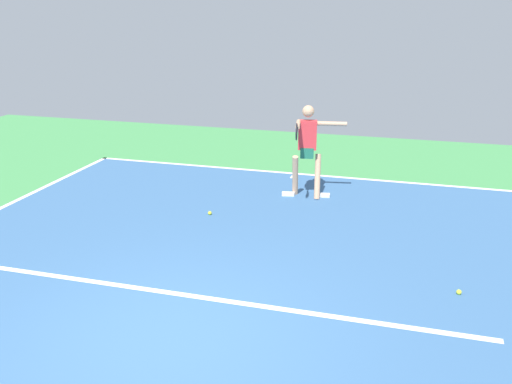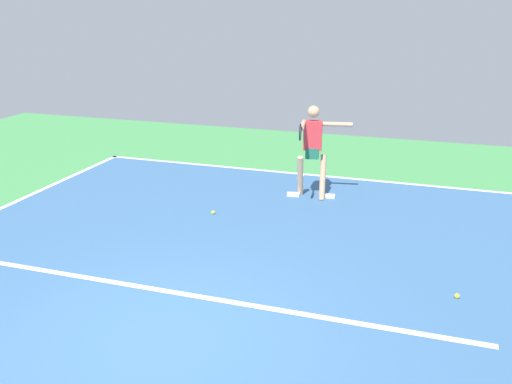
{
  "view_description": "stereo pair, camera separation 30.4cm",
  "coord_description": "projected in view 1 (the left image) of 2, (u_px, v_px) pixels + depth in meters",
  "views": [
    {
      "loc": [
        -2.4,
        4.89,
        3.51
      ],
      "look_at": [
        -0.25,
        -2.59,
        0.9
      ],
      "focal_mm": 39.43,
      "sensor_mm": 36.0,
      "label": 1
    },
    {
      "loc": [
        -2.69,
        4.8,
        3.51
      ],
      "look_at": [
        -0.25,
        -2.59,
        0.9
      ],
      "focal_mm": 39.43,
      "sensor_mm": 36.0,
      "label": 2
    }
  ],
  "objects": [
    {
      "name": "ground_plane",
      "position": [
        170.0,
        339.0,
        6.2
      ],
      "size": [
        21.37,
        21.37,
        0.0
      ],
      "primitive_type": "plane",
      "color": "#428E4C"
    },
    {
      "name": "court_surface",
      "position": [
        170.0,
        339.0,
        6.2
      ],
      "size": [
        9.45,
        13.31,
        0.0
      ],
      "primitive_type": "cube",
      "color": "#38608E",
      "rests_on": "ground_plane"
    },
    {
      "name": "court_line_baseline_near",
      "position": [
        296.0,
        174.0,
        12.22
      ],
      "size": [
        9.45,
        0.1,
        0.01
      ],
      "primitive_type": "cube",
      "color": "white",
      "rests_on": "ground_plane"
    },
    {
      "name": "court_line_service",
      "position": [
        201.0,
        297.0,
        7.07
      ],
      "size": [
        7.09,
        0.1,
        0.01
      ],
      "primitive_type": "cube",
      "color": "white",
      "rests_on": "ground_plane"
    },
    {
      "name": "court_line_centre_mark",
      "position": [
        294.0,
        176.0,
        12.04
      ],
      "size": [
        0.1,
        0.3,
        0.01
      ],
      "primitive_type": "cube",
      "color": "white",
      "rests_on": "ground_plane"
    },
    {
      "name": "tennis_player",
      "position": [
        308.0,
        145.0,
        10.43
      ],
      "size": [
        1.17,
        1.28,
        1.77
      ],
      "rotation": [
        0.0,
        0.0,
        0.17
      ],
      "color": "tan",
      "rests_on": "ground_plane"
    },
    {
      "name": "tennis_ball_near_service_line",
      "position": [
        459.0,
        292.0,
        7.14
      ],
      "size": [
        0.07,
        0.07,
        0.07
      ],
      "primitive_type": "sphere",
      "color": "#CCE033",
      "rests_on": "ground_plane"
    },
    {
      "name": "tennis_ball_by_baseline",
      "position": [
        210.0,
        213.0,
        9.83
      ],
      "size": [
        0.07,
        0.07,
        0.07
      ],
      "primitive_type": "sphere",
      "color": "yellow",
      "rests_on": "ground_plane"
    }
  ]
}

